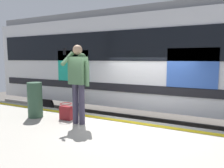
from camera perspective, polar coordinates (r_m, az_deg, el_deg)
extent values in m
plane|color=#4C4742|center=(5.81, 6.50, -18.35)|extent=(25.05, 25.05, 0.00)
cube|color=yellow|center=(5.21, 5.47, -10.17)|extent=(13.87, 0.16, 0.01)
cube|color=slate|center=(7.22, 11.17, -12.62)|extent=(18.40, 0.08, 0.16)
cube|color=slate|center=(8.55, 13.85, -9.60)|extent=(18.40, 0.08, 0.16)
cube|color=silver|center=(7.73, 7.62, 5.95)|extent=(10.87, 2.83, 2.81)
cube|color=gray|center=(7.85, 7.80, 17.15)|extent=(10.65, 2.61, 0.24)
cube|color=black|center=(6.40, 3.36, 10.23)|extent=(10.33, 0.03, 0.90)
cube|color=black|center=(6.45, 3.28, -1.06)|extent=(10.33, 0.03, 0.24)
cube|color=#3359B2|center=(5.89, 20.53, 3.95)|extent=(1.27, 0.02, 1.05)
cube|color=#19A58C|center=(7.37, -10.42, 4.76)|extent=(1.27, 0.02, 1.05)
cylinder|color=black|center=(8.87, -17.43, -5.78)|extent=(0.84, 0.12, 0.84)
cylinder|color=black|center=(10.57, -8.80, -3.54)|extent=(0.84, 0.12, 0.84)
cylinder|color=#383347|center=(5.00, -8.09, -5.43)|extent=(0.14, 0.14, 0.93)
cylinder|color=#383347|center=(5.10, -9.75, -5.21)|extent=(0.14, 0.14, 0.93)
cube|color=#4C724C|center=(4.95, -9.10, 3.61)|extent=(0.40, 0.24, 0.63)
sphere|color=#4C724C|center=(5.07, -8.09, 7.06)|extent=(0.20, 0.20, 0.20)
sphere|color=tan|center=(4.94, -9.20, 9.02)|extent=(0.22, 0.22, 0.22)
cylinder|color=#4C724C|center=(4.81, -6.67, 2.80)|extent=(0.09, 0.09, 0.57)
cylinder|color=#4C724C|center=(5.02, -11.83, 6.65)|extent=(0.09, 0.42, 0.33)
cube|color=black|center=(4.94, -12.61, 8.48)|extent=(0.07, 0.02, 0.15)
cube|color=maroon|center=(5.49, -12.18, -7.56)|extent=(0.33, 0.14, 0.35)
torus|color=maroon|center=(5.44, -12.24, -5.19)|extent=(0.30, 0.30, 0.02)
cylinder|color=#2D4C38|center=(5.90, -19.90, -4.02)|extent=(0.37, 0.37, 0.91)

